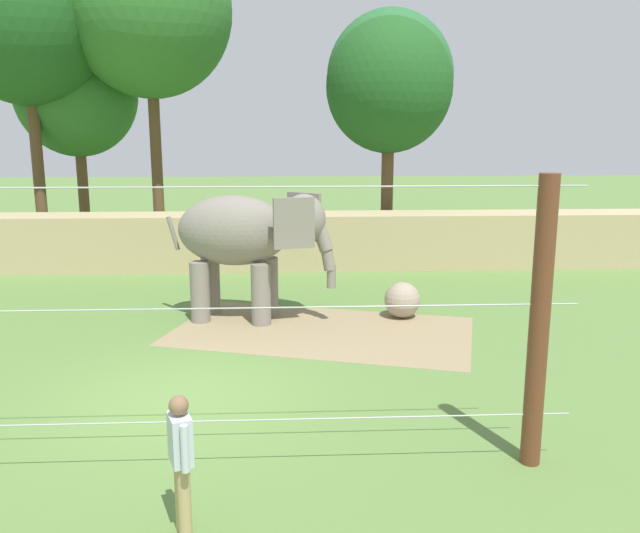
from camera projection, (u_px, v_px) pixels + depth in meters
The scene contains 12 objects.
ground_plane at pixel (179, 399), 11.03m from camera, with size 120.00×120.00×0.00m, color #5B7F3D.
dirt_patch at pixel (322, 331), 14.86m from camera, with size 6.76×3.85×0.01m, color #937F5B.
embankment_wall at pixel (232, 241), 21.72m from camera, with size 36.00×1.80×1.84m, color tan.
elephant at pixel (247, 237), 15.43m from camera, with size 4.13×2.11×3.10m.
enrichment_ball at pixel (402, 300), 15.88m from camera, with size 0.89×0.89×0.89m, color gray.
cable_fence at pixel (141, 330), 8.24m from camera, with size 11.43×0.27×3.98m.
zookeeper at pixel (181, 459), 7.14m from camera, with size 0.35×0.57×1.67m.
tree_far_left at pixel (389, 87), 23.09m from camera, with size 4.55×4.55×8.56m.
tree_left_of_centre at pixel (149, 10), 24.50m from camera, with size 6.33×6.33×12.48m.
tree_behind_wall at pixel (25, 18), 24.00m from camera, with size 6.16×6.16×11.99m.
tree_right_of_centre at pixel (76, 94), 26.65m from camera, with size 4.99×4.99×8.78m.
tree_far_right at pixel (390, 78), 24.15m from camera, with size 4.74×4.74×9.06m.
Camera 1 is at (1.90, -10.46, 4.46)m, focal length 36.05 mm.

